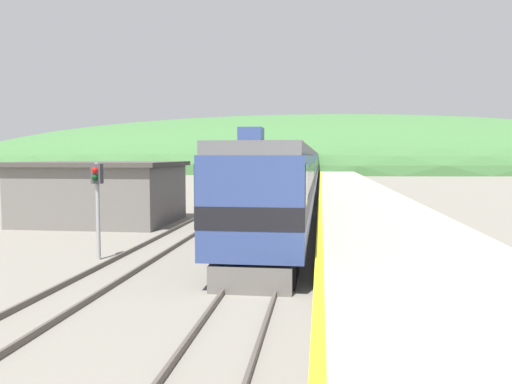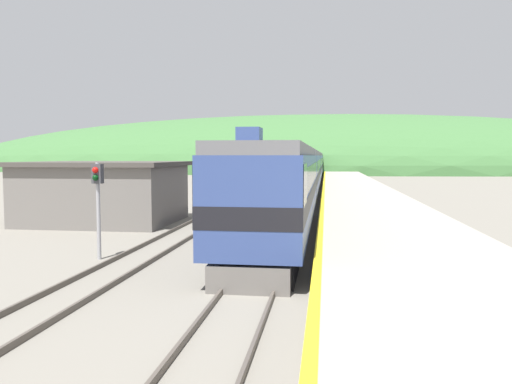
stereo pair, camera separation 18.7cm
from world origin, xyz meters
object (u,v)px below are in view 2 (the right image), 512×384
at_px(express_train_lead_car, 279,189).
at_px(signal_post_siding, 98,190).
at_px(carriage_second, 302,173).
at_px(siding_train, 262,174).
at_px(carriage_third, 310,167).
at_px(carriage_fourth, 314,164).
at_px(carriage_fifth, 316,163).

distance_m(express_train_lead_car, signal_post_siding, 8.16).
xyz_separation_m(carriage_second, siding_train, (-4.73, 9.91, -0.48)).
relative_size(siding_train, signal_post_siding, 11.68).
distance_m(carriage_third, siding_train, 12.58).
distance_m(carriage_second, carriage_fourth, 43.11).
distance_m(siding_train, signal_post_siding, 36.36).
bearing_deg(carriage_fourth, carriage_fifth, 90.00).
xyz_separation_m(express_train_lead_car, signal_post_siding, (-6.13, -5.39, 0.26)).
xyz_separation_m(carriage_third, carriage_fourth, (0.00, 21.56, 0.00)).
bearing_deg(siding_train, signal_post_siding, -92.20).
bearing_deg(carriage_fifth, carriage_third, -90.00).
distance_m(carriage_fifth, signal_post_siding, 91.29).
height_order(carriage_third, carriage_fourth, same).
bearing_deg(carriage_second, express_train_lead_car, -90.00).
bearing_deg(siding_train, carriage_fifth, 85.06).
height_order(express_train_lead_car, carriage_second, express_train_lead_car).
distance_m(carriage_third, carriage_fourth, 21.56).
relative_size(carriage_fourth, signal_post_siding, 5.82).
bearing_deg(signal_post_siding, carriage_second, 76.94).
height_order(express_train_lead_car, carriage_fourth, express_train_lead_car).
distance_m(carriage_fourth, carriage_fifth, 21.56).
bearing_deg(carriage_second, carriage_fifth, 90.00).
xyz_separation_m(express_train_lead_car, carriage_fifth, (0.00, 85.69, -0.01)).
bearing_deg(carriage_third, signal_post_siding, -97.28).
bearing_deg(carriage_fourth, signal_post_siding, -95.04).
height_order(carriage_second, carriage_third, same).
relative_size(express_train_lead_car, carriage_second, 0.93).
bearing_deg(signal_post_siding, siding_train, 87.80).
xyz_separation_m(carriage_second, carriage_third, (0.00, 21.56, 0.00)).
xyz_separation_m(carriage_fifth, siding_train, (-4.73, -54.76, -0.48)).
xyz_separation_m(carriage_fifth, signal_post_siding, (-6.13, -91.08, 0.27)).
distance_m(carriage_fourth, siding_train, 33.54).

